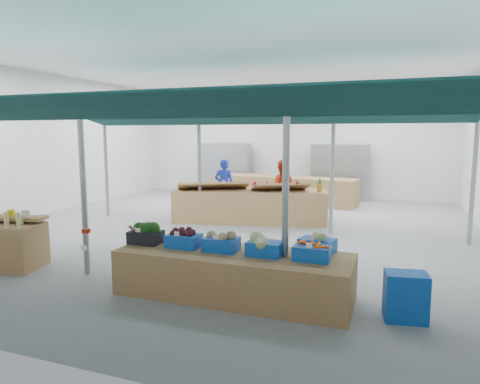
{
  "coord_description": "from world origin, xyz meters",
  "views": [
    {
      "loc": [
        3.95,
        -9.79,
        2.4
      ],
      "look_at": [
        0.93,
        -1.6,
        1.21
      ],
      "focal_mm": 32.0,
      "sensor_mm": 36.0,
      "label": 1
    }
  ],
  "objects_px": {
    "crate_stack": "(406,297)",
    "fruit_counter": "(250,206)",
    "vendor_left": "(224,186)",
    "vendor_right": "(281,188)",
    "veg_counter": "(234,274)"
  },
  "relations": [
    {
      "from": "crate_stack",
      "to": "vendor_right",
      "type": "xyz_separation_m",
      "value": [
        -3.31,
        6.26,
        0.51
      ]
    },
    {
      "from": "veg_counter",
      "to": "vendor_right",
      "type": "xyz_separation_m",
      "value": [
        -0.93,
        6.26,
        0.49
      ]
    },
    {
      "from": "crate_stack",
      "to": "fruit_counter",
      "type": "bearing_deg",
      "value": 127.16
    },
    {
      "from": "crate_stack",
      "to": "vendor_right",
      "type": "distance_m",
      "value": 7.1
    },
    {
      "from": "crate_stack",
      "to": "vendor_left",
      "type": "xyz_separation_m",
      "value": [
        -5.11,
        6.26,
        0.51
      ]
    },
    {
      "from": "veg_counter",
      "to": "fruit_counter",
      "type": "height_order",
      "value": "fruit_counter"
    },
    {
      "from": "veg_counter",
      "to": "crate_stack",
      "type": "height_order",
      "value": "veg_counter"
    },
    {
      "from": "fruit_counter",
      "to": "vendor_right",
      "type": "bearing_deg",
      "value": 47.93
    },
    {
      "from": "fruit_counter",
      "to": "vendor_left",
      "type": "distance_m",
      "value": 1.67
    },
    {
      "from": "fruit_counter",
      "to": "vendor_right",
      "type": "distance_m",
      "value": 1.31
    },
    {
      "from": "fruit_counter",
      "to": "veg_counter",
      "type": "bearing_deg",
      "value": -86.97
    },
    {
      "from": "veg_counter",
      "to": "crate_stack",
      "type": "distance_m",
      "value": 2.38
    },
    {
      "from": "crate_stack",
      "to": "vendor_right",
      "type": "bearing_deg",
      "value": 117.87
    },
    {
      "from": "vendor_left",
      "to": "vendor_right",
      "type": "relative_size",
      "value": 1.0
    },
    {
      "from": "fruit_counter",
      "to": "vendor_left",
      "type": "bearing_deg",
      "value": 124.03
    }
  ]
}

